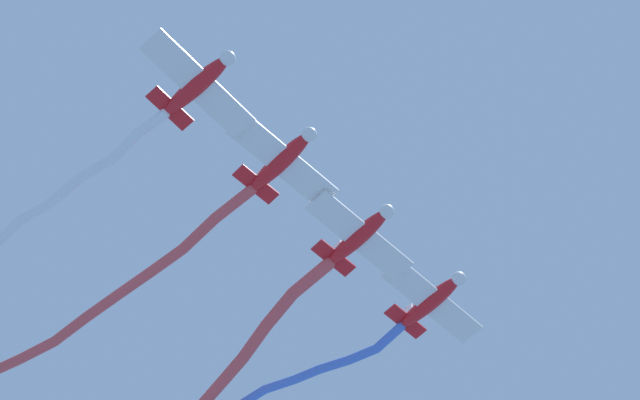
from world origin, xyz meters
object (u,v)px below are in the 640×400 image
at_px(airplane_lead, 198,84).
at_px(airplane_left_wing, 282,160).
at_px(airplane_right_wing, 360,236).
at_px(airplane_slot, 432,301).

xyz_separation_m(airplane_lead, airplane_left_wing, (3.40, -6.08, 0.30)).
height_order(airplane_lead, airplane_right_wing, same).
distance_m(airplane_lead, airplane_right_wing, 13.94).
distance_m(airplane_left_wing, airplane_slot, 13.95).
height_order(airplane_left_wing, airplane_right_wing, airplane_left_wing).
relative_size(airplane_left_wing, airplane_slot, 1.00).
relative_size(airplane_right_wing, airplane_slot, 1.00).
height_order(airplane_lead, airplane_slot, airplane_slot).
xyz_separation_m(airplane_right_wing, airplane_slot, (3.40, -6.09, 0.30)).
bearing_deg(airplane_left_wing, airplane_slot, 93.69).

